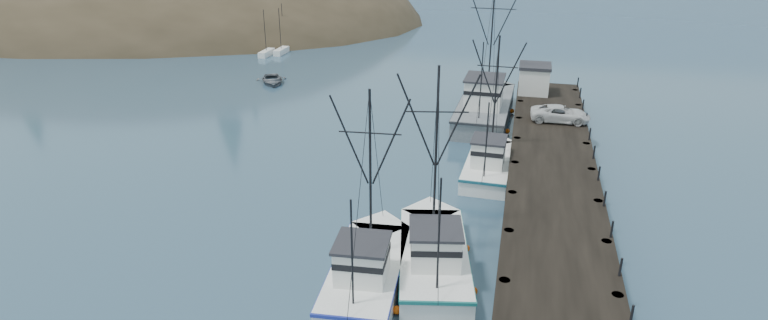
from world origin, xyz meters
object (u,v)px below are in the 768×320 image
pickup_truck (560,114)px  work_vessel (485,106)px  trawler_mid (368,267)px  pier (552,169)px  trawler_near (433,252)px  motorboat (272,83)px  trawler_far (489,163)px  pier_shed (534,79)px

pickup_truck → work_vessel: bearing=49.8°
trawler_mid → pier: bearing=54.5°
trawler_near → pier: bearing=59.9°
work_vessel → pickup_truck: size_ratio=3.23×
pickup_truck → motorboat: 33.84m
work_vessel → motorboat: work_vessel is taller
trawler_near → trawler_far: size_ratio=1.09×
pier → work_vessel: work_vessel is taller
motorboat → trawler_far: bearing=-63.4°
work_vessel → motorboat: size_ratio=3.15×
trawler_near → pickup_truck: size_ratio=2.37×
trawler_mid → work_vessel: 29.19m
trawler_near → motorboat: size_ratio=2.31×
pier_shed → motorboat: size_ratio=0.64×
pier → pier_shed: 18.14m
trawler_mid → trawler_far: 16.86m
trawler_near → motorboat: bearing=125.7°
trawler_near → pickup_truck: 22.49m
trawler_near → trawler_mid: trawler_near is taller
pier_shed → pier: bearing=-85.2°
trawler_mid → motorboat: bearing=120.2°
trawler_far → pickup_truck: (5.25, 7.50, 1.86)m
pier → work_vessel: (-5.82, 15.18, -0.46)m
trawler_far → pier: bearing=-26.8°
pickup_truck → motorboat: bearing=67.9°
pickup_truck → pier: bearing=174.8°
trawler_near → trawler_mid: (-3.18, -2.33, -0.00)m
pickup_truck → trawler_mid: bearing=155.0°
pier_shed → pickup_truck: (2.26, -8.23, -0.74)m
pier → motorboat: (-30.65, 22.07, -1.69)m
trawler_mid → pickup_truck: trawler_mid is taller
pier → trawler_far: bearing=153.2°
pier → pickup_truck: 9.85m
trawler_near → trawler_mid: size_ratio=1.07×
pier → trawler_far: (-4.49, 2.27, -0.87)m
trawler_far → pier_shed: trawler_far is taller
pier → motorboat: size_ratio=8.79×
pier_shed → pickup_truck: 8.57m
trawler_near → trawler_far: 13.84m
pier → pier_shed: pier_shed is taller
trawler_mid → motorboat: trawler_mid is taller
pier → pier_shed: bearing=94.8°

